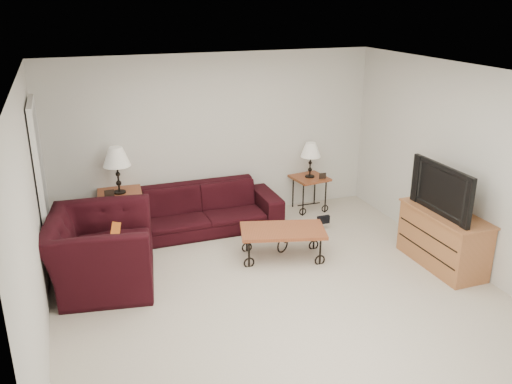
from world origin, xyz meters
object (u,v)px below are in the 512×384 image
(coffee_table, at_px, (283,243))
(side_table_right, at_px, (309,193))
(side_table_left, at_px, (122,215))
(backpack, at_px, (320,215))
(sofa, at_px, (203,209))
(lamp_left, at_px, (118,170))
(tv_stand, at_px, (443,239))
(lamp_right, at_px, (310,160))
(armchair, at_px, (101,251))
(television, at_px, (448,189))

(coffee_table, bearing_deg, side_table_right, 53.42)
(side_table_left, distance_m, backpack, 2.89)
(sofa, distance_m, side_table_left, 1.16)
(lamp_left, bearing_deg, tv_stand, -31.69)
(lamp_right, xyz_separation_m, armchair, (-3.33, -1.31, -0.40))
(lamp_left, xyz_separation_m, tv_stand, (3.72, -2.30, -0.63))
(side_table_left, xyz_separation_m, backpack, (2.81, -0.68, -0.14))
(sofa, height_order, side_table_right, sofa)
(sofa, distance_m, side_table_right, 1.80)
(backpack, bearing_deg, television, -55.36)
(side_table_left, relative_size, backpack, 1.76)
(lamp_left, bearing_deg, lamp_right, 0.00)
(lamp_right, relative_size, television, 0.52)
(lamp_left, xyz_separation_m, backpack, (2.81, -0.68, -0.80))
(lamp_right, distance_m, coffee_table, 1.87)
(side_table_left, height_order, lamp_right, lamp_right)
(sofa, distance_m, armchair, 1.91)
(side_table_right, relative_size, armchair, 0.42)
(tv_stand, xyz_separation_m, television, (-0.02, -0.00, 0.67))
(sofa, relative_size, side_table_left, 3.39)
(tv_stand, bearing_deg, lamp_left, 148.31)
(lamp_right, bearing_deg, lamp_left, 180.00)
(sofa, distance_m, lamp_right, 1.87)
(sofa, xyz_separation_m, side_table_left, (-1.15, 0.18, 0.00))
(lamp_left, xyz_separation_m, coffee_table, (1.89, -1.42, -0.79))
(side_table_left, bearing_deg, television, -31.83)
(sofa, distance_m, television, 3.39)
(side_table_left, xyz_separation_m, coffee_table, (1.89, -1.42, -0.13))
(lamp_right, height_order, coffee_table, lamp_right)
(sofa, relative_size, side_table_right, 4.01)
(side_table_right, bearing_deg, coffee_table, -126.58)
(side_table_right, bearing_deg, side_table_left, 180.00)
(television, bearing_deg, backpack, -151.09)
(side_table_right, bearing_deg, lamp_right, 0.00)
(lamp_right, xyz_separation_m, coffee_table, (-1.05, -1.42, -0.63))
(lamp_right, bearing_deg, tv_stand, -71.30)
(television, xyz_separation_m, backpack, (-0.89, 1.61, -0.85))
(side_table_left, distance_m, tv_stand, 4.37)
(sofa, bearing_deg, television, -39.67)
(side_table_right, xyz_separation_m, armchair, (-3.33, -1.31, 0.16))
(side_table_left, distance_m, lamp_left, 0.66)
(lamp_left, relative_size, tv_stand, 0.55)
(sofa, height_order, armchair, armchair)
(armchair, bearing_deg, lamp_right, -59.12)
(side_table_left, xyz_separation_m, television, (3.70, -2.30, 0.71))
(coffee_table, bearing_deg, tv_stand, -25.67)
(tv_stand, bearing_deg, armchair, 166.51)
(lamp_left, xyz_separation_m, armchair, (-0.39, -1.31, -0.55))
(lamp_right, relative_size, armchair, 0.42)
(side_table_right, bearing_deg, television, -71.75)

